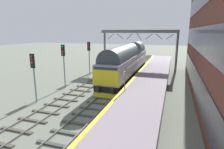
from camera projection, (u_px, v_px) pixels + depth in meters
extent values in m
plane|color=slate|center=(120.00, 85.00, 23.13)|extent=(140.00, 140.00, 0.00)
cube|color=slate|center=(114.00, 83.00, 23.33)|extent=(0.07, 60.00, 0.15)
cube|color=slate|center=(125.00, 84.00, 22.89)|extent=(0.07, 60.00, 0.15)
cube|color=#404440|center=(56.00, 145.00, 10.79)|extent=(2.50, 0.26, 0.09)
cube|color=#404440|center=(68.00, 133.00, 12.02)|extent=(2.50, 0.26, 0.09)
cube|color=#404440|center=(78.00, 124.00, 13.25)|extent=(2.50, 0.26, 0.09)
cube|color=#404440|center=(86.00, 116.00, 14.49)|extent=(2.50, 0.26, 0.09)
cube|color=#404440|center=(93.00, 109.00, 15.72)|extent=(2.50, 0.26, 0.09)
cube|color=#404440|center=(99.00, 103.00, 16.95)|extent=(2.50, 0.26, 0.09)
cube|color=#404440|center=(104.00, 99.00, 18.19)|extent=(2.50, 0.26, 0.09)
cube|color=#404440|center=(109.00, 94.00, 19.42)|extent=(2.50, 0.26, 0.09)
cube|color=#404440|center=(113.00, 91.00, 20.65)|extent=(2.50, 0.26, 0.09)
cube|color=#404440|center=(116.00, 87.00, 21.89)|extent=(2.50, 0.26, 0.09)
cube|color=#404440|center=(120.00, 84.00, 23.12)|extent=(2.50, 0.26, 0.09)
cube|color=#404440|center=(122.00, 82.00, 24.35)|extent=(2.50, 0.26, 0.09)
cube|color=#404440|center=(125.00, 79.00, 25.59)|extent=(2.50, 0.26, 0.09)
cube|color=#404440|center=(127.00, 77.00, 26.82)|extent=(2.50, 0.26, 0.09)
cube|color=#404440|center=(129.00, 75.00, 28.05)|extent=(2.50, 0.26, 0.09)
cube|color=#404440|center=(131.00, 73.00, 29.29)|extent=(2.50, 0.26, 0.09)
cube|color=#404440|center=(133.00, 71.00, 30.52)|extent=(2.50, 0.26, 0.09)
cube|color=#404440|center=(135.00, 70.00, 31.75)|extent=(2.50, 0.26, 0.09)
cube|color=#404440|center=(136.00, 68.00, 32.99)|extent=(2.50, 0.26, 0.09)
cube|color=#404440|center=(138.00, 67.00, 34.22)|extent=(2.50, 0.26, 0.09)
cube|color=#404440|center=(139.00, 66.00, 35.45)|extent=(2.50, 0.26, 0.09)
cube|color=#404440|center=(140.00, 65.00, 36.69)|extent=(2.50, 0.26, 0.09)
cube|color=#404440|center=(141.00, 63.00, 37.92)|extent=(2.50, 0.26, 0.09)
cube|color=#404440|center=(143.00, 62.00, 39.15)|extent=(2.50, 0.26, 0.09)
cube|color=#404440|center=(144.00, 62.00, 40.39)|extent=(2.50, 0.26, 0.09)
cube|color=#404440|center=(144.00, 61.00, 41.62)|extent=(2.50, 0.26, 0.09)
cube|color=#404440|center=(145.00, 60.00, 42.85)|extent=(2.50, 0.26, 0.09)
cube|color=#404440|center=(146.00, 59.00, 44.09)|extent=(2.50, 0.26, 0.09)
cube|color=#404440|center=(147.00, 58.00, 45.32)|extent=(2.50, 0.26, 0.09)
cube|color=#404440|center=(148.00, 57.00, 46.55)|extent=(2.50, 0.26, 0.09)
cube|color=#404440|center=(148.00, 57.00, 47.79)|extent=(2.50, 0.26, 0.09)
cube|color=#404440|center=(149.00, 56.00, 49.02)|extent=(2.50, 0.26, 0.09)
cube|color=#404440|center=(150.00, 56.00, 50.25)|extent=(2.50, 0.26, 0.09)
cube|color=slate|center=(89.00, 81.00, 24.38)|extent=(0.07, 60.00, 0.15)
cube|color=slate|center=(99.00, 82.00, 23.94)|extent=(0.07, 60.00, 0.15)
cube|color=#4B493B|center=(17.00, 130.00, 12.37)|extent=(2.50, 0.26, 0.09)
cube|color=#4B493B|center=(33.00, 120.00, 13.76)|extent=(2.50, 0.26, 0.09)
cube|color=#4B493B|center=(46.00, 112.00, 15.14)|extent=(2.50, 0.26, 0.09)
cube|color=#4B493B|center=(57.00, 105.00, 16.53)|extent=(2.50, 0.26, 0.09)
cube|color=#4B493B|center=(66.00, 100.00, 17.92)|extent=(2.50, 0.26, 0.09)
cube|color=#4B493B|center=(74.00, 95.00, 19.31)|extent=(2.50, 0.26, 0.09)
cube|color=#4B493B|center=(81.00, 90.00, 20.69)|extent=(2.50, 0.26, 0.09)
cube|color=#4B493B|center=(86.00, 87.00, 22.08)|extent=(2.50, 0.26, 0.09)
cube|color=#4B493B|center=(92.00, 83.00, 23.47)|extent=(2.50, 0.26, 0.09)
cube|color=#4B493B|center=(96.00, 80.00, 24.86)|extent=(2.50, 0.26, 0.09)
cube|color=#4B493B|center=(101.00, 78.00, 26.24)|extent=(2.50, 0.26, 0.09)
cube|color=#4B493B|center=(104.00, 76.00, 27.63)|extent=(2.50, 0.26, 0.09)
cube|color=#4B493B|center=(108.00, 73.00, 29.02)|extent=(2.50, 0.26, 0.09)
cube|color=#4B493B|center=(111.00, 71.00, 30.41)|extent=(2.50, 0.26, 0.09)
cube|color=#4B493B|center=(114.00, 70.00, 31.79)|extent=(2.50, 0.26, 0.09)
cube|color=#4B493B|center=(116.00, 68.00, 33.18)|extent=(2.50, 0.26, 0.09)
cube|color=#4B493B|center=(119.00, 67.00, 34.57)|extent=(2.50, 0.26, 0.09)
cube|color=#4B493B|center=(121.00, 65.00, 35.96)|extent=(2.50, 0.26, 0.09)
cube|color=#4B493B|center=(123.00, 64.00, 37.34)|extent=(2.50, 0.26, 0.09)
cube|color=#4B493B|center=(125.00, 63.00, 38.73)|extent=(2.50, 0.26, 0.09)
cube|color=#4B493B|center=(127.00, 62.00, 40.12)|extent=(2.50, 0.26, 0.09)
cube|color=#4B493B|center=(128.00, 61.00, 41.51)|extent=(2.50, 0.26, 0.09)
cube|color=#4B493B|center=(130.00, 60.00, 42.89)|extent=(2.50, 0.26, 0.09)
cube|color=#4B493B|center=(131.00, 59.00, 44.28)|extent=(2.50, 0.26, 0.09)
cube|color=#4B493B|center=(133.00, 58.00, 45.67)|extent=(2.50, 0.26, 0.09)
cube|color=#4B493B|center=(134.00, 57.00, 47.06)|extent=(2.50, 0.26, 0.09)
cube|color=#4B493B|center=(135.00, 56.00, 48.44)|extent=(2.50, 0.26, 0.09)
cube|color=#4B493B|center=(136.00, 56.00, 49.83)|extent=(2.50, 0.26, 0.09)
cube|color=#4B493B|center=(137.00, 55.00, 51.22)|extent=(2.50, 0.26, 0.09)
cube|color=gray|center=(149.00, 83.00, 21.92)|extent=(4.00, 44.00, 1.00)
cube|color=yellow|center=(134.00, 78.00, 22.37)|extent=(0.30, 44.00, 0.01)
cube|color=#302E39|center=(194.00, 76.00, 18.60)|extent=(0.06, 26.06, 2.07)
cube|color=#302E39|center=(197.00, 39.00, 17.77)|extent=(0.06, 26.06, 2.07)
cube|color=black|center=(127.00, 72.00, 26.20)|extent=(2.56, 17.02, 0.60)
cube|color=gray|center=(127.00, 63.00, 25.90)|extent=(2.70, 17.02, 2.10)
cylinder|color=#333C41|center=(127.00, 54.00, 25.62)|extent=(2.56, 15.66, 2.57)
cube|color=yellow|center=(105.00, 78.00, 18.02)|extent=(2.65, 0.08, 1.58)
cube|color=#232D3D|center=(105.00, 71.00, 17.88)|extent=(2.38, 0.04, 0.64)
cube|color=#232D3D|center=(137.00, 61.00, 25.41)|extent=(0.04, 11.91, 0.44)
cylinder|color=black|center=(97.00, 89.00, 18.30)|extent=(0.48, 0.35, 0.48)
cylinder|color=black|center=(112.00, 90.00, 17.85)|extent=(0.48, 0.35, 0.48)
cube|color=yellow|center=(105.00, 95.00, 18.36)|extent=(2.43, 0.36, 0.47)
cylinder|color=black|center=(110.00, 89.00, 19.74)|extent=(1.64, 1.04, 1.04)
cylinder|color=black|center=(114.00, 86.00, 20.76)|extent=(1.64, 1.04, 1.04)
cylinder|color=black|center=(116.00, 83.00, 21.78)|extent=(1.64, 1.04, 1.04)
cylinder|color=black|center=(134.00, 68.00, 30.76)|extent=(1.64, 1.04, 1.04)
cylinder|color=black|center=(135.00, 67.00, 31.78)|extent=(1.64, 1.04, 1.04)
cylinder|color=black|center=(136.00, 66.00, 32.80)|extent=(1.64, 1.04, 1.04)
cylinder|color=gray|center=(35.00, 79.00, 16.90)|extent=(0.14, 0.14, 4.51)
cube|color=black|center=(32.00, 61.00, 16.47)|extent=(0.44, 0.10, 1.27)
cylinder|color=#53470A|center=(31.00, 56.00, 16.32)|extent=(0.20, 0.06, 0.20)
cylinder|color=red|center=(32.00, 59.00, 16.38)|extent=(0.20, 0.06, 0.20)
cylinder|color=#50504E|center=(32.00, 62.00, 16.45)|extent=(0.20, 0.06, 0.20)
cylinder|color=#0A3E13|center=(32.00, 66.00, 16.51)|extent=(0.20, 0.06, 0.20)
cylinder|color=gray|center=(64.00, 67.00, 21.36)|extent=(0.14, 0.14, 4.97)
cube|color=black|center=(63.00, 50.00, 20.89)|extent=(0.44, 0.10, 1.27)
cylinder|color=green|center=(62.00, 46.00, 20.73)|extent=(0.20, 0.06, 0.20)
cylinder|color=#500807|center=(63.00, 49.00, 20.80)|extent=(0.20, 0.06, 0.20)
cylinder|color=#50504E|center=(63.00, 52.00, 20.86)|extent=(0.20, 0.06, 0.20)
cylinder|color=#53470A|center=(63.00, 54.00, 20.92)|extent=(0.20, 0.06, 0.20)
cylinder|color=gray|center=(89.00, 59.00, 27.57)|extent=(0.14, 0.14, 4.92)
cube|color=black|center=(89.00, 46.00, 27.11)|extent=(0.44, 0.10, 1.27)
cylinder|color=#50504E|center=(88.00, 43.00, 26.95)|extent=(0.20, 0.06, 0.20)
cylinder|color=#53470A|center=(89.00, 45.00, 27.02)|extent=(0.20, 0.06, 0.20)
cylinder|color=red|center=(89.00, 47.00, 27.08)|extent=(0.20, 0.06, 0.20)
cylinder|color=#0A3E13|center=(89.00, 49.00, 27.14)|extent=(0.20, 0.06, 0.20)
cylinder|color=slate|center=(125.00, 81.00, 17.30)|extent=(0.08, 0.08, 1.85)
cube|color=white|center=(125.00, 73.00, 17.15)|extent=(0.05, 0.44, 0.36)
cube|color=black|center=(124.00, 73.00, 17.15)|extent=(0.01, 0.20, 0.24)
cylinder|color=slate|center=(105.00, 50.00, 33.83)|extent=(0.36, 0.36, 6.13)
cylinder|color=slate|center=(177.00, 53.00, 30.07)|extent=(0.36, 0.36, 6.13)
cube|color=slate|center=(139.00, 31.00, 31.20)|extent=(12.71, 2.00, 0.50)
cylinder|color=slate|center=(111.00, 36.00, 32.90)|extent=(1.12, 0.10, 0.99)
cylinder|color=slate|center=(120.00, 36.00, 32.40)|extent=(1.19, 0.10, 0.90)
cylinder|color=slate|center=(129.00, 36.00, 31.90)|extent=(1.09, 0.10, 1.03)
cylinder|color=slate|center=(139.00, 37.00, 31.40)|extent=(0.90, 0.10, 1.19)
cylinder|color=slate|center=(149.00, 37.00, 30.89)|extent=(1.16, 0.10, 0.94)
cylinder|color=slate|center=(159.00, 37.00, 30.39)|extent=(1.15, 0.10, 0.95)
cylinder|color=slate|center=(170.00, 37.00, 29.89)|extent=(1.19, 0.10, 0.90)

